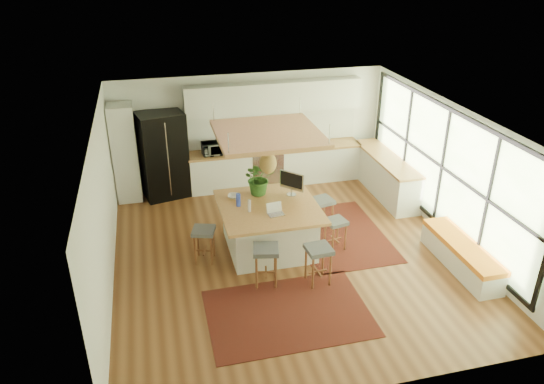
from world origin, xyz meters
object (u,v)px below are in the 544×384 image
object	(u,v)px
island	(269,227)
monitor	(292,183)
stool_near_left	(266,266)
stool_right_front	(335,232)
laptop	(276,209)
fridge	(164,158)
stool_right_back	(322,214)
stool_near_right	(318,265)
island_plant	(259,181)
stool_left_side	(204,244)
microwave	(213,147)

from	to	relation	value
island	monitor	xyz separation A→B (m)	(0.54, 0.33, 0.72)
stool_near_left	stool_right_front	bearing A→B (deg)	26.92
laptop	monitor	size ratio (longest dim) A/B	0.58
fridge	laptop	bearing A→B (deg)	-73.33
stool_near_left	stool_right_front	distance (m)	1.76
stool_right_front	stool_right_back	xyz separation A→B (m)	(-0.01, 0.78, 0.00)
stool_near_right	laptop	distance (m)	1.27
fridge	island_plant	distance (m)	2.92
stool_left_side	laptop	xyz separation A→B (m)	(1.31, -0.24, 0.70)
stool_near_left	island_plant	world-z (taller)	island_plant
stool_near_right	island_plant	size ratio (longest dim) A/B	1.05
stool_left_side	microwave	distance (m)	3.15
stool_near_left	stool_right_front	size ratio (longest dim) A/B	1.16
stool_near_left	stool_left_side	xyz separation A→B (m)	(-0.95, 0.98, 0.00)
stool_near_left	stool_left_side	size ratio (longest dim) A/B	1.08
microwave	stool_near_right	bearing A→B (deg)	-78.42
stool_left_side	microwave	bearing A→B (deg)	78.27
stool_right_back	microwave	bearing A→B (deg)	128.17
fridge	microwave	distance (m)	1.17
fridge	monitor	xyz separation A→B (m)	(2.34, -2.55, 0.26)
monitor	stool_left_side	bearing A→B (deg)	-118.70
fridge	island_plant	xyz separation A→B (m)	(1.74, -2.33, 0.27)
stool_right_front	stool_left_side	xyz separation A→B (m)	(-2.52, 0.18, 0.00)
laptop	island_plant	distance (m)	0.95
stool_right_front	laptop	bearing A→B (deg)	-177.01
stool_right_front	island_plant	size ratio (longest dim) A/B	0.91
stool_right_back	monitor	world-z (taller)	monitor
monitor	island	bearing A→B (deg)	-101.78
stool_right_front	stool_left_side	world-z (taller)	stool_left_side
laptop	microwave	distance (m)	3.32
stool_near_left	stool_near_right	size ratio (longest dim) A/B	1.02
stool_near_right	stool_right_front	size ratio (longest dim) A/B	1.15
island_plant	stool_right_back	bearing A→B (deg)	-3.75
stool_near_right	island_plant	xyz separation A→B (m)	(-0.62, 1.86, 0.84)
stool_near_left	stool_right_back	distance (m)	2.22
island	laptop	distance (m)	0.70
fridge	stool_left_side	bearing A→B (deg)	-92.78
island	microwave	world-z (taller)	microwave
stool_near_right	stool_right_front	xyz separation A→B (m)	(0.68, 0.99, 0.00)
stool_near_left	island_plant	xyz separation A→B (m)	(0.26, 1.67, 0.84)
stool_near_left	island_plant	size ratio (longest dim) A/B	1.06
island	stool_near_right	distance (m)	1.43
fridge	stool_right_back	world-z (taller)	fridge
stool_right_back	microwave	world-z (taller)	microwave
stool_left_side	monitor	bearing A→B (deg)	14.77
island	stool_right_back	distance (m)	1.33
fridge	stool_near_left	xyz separation A→B (m)	(1.48, -4.00, -0.57)
fridge	monitor	bearing A→B (deg)	-60.19
stool_left_side	laptop	world-z (taller)	laptop
monitor	stool_right_front	bearing A→B (deg)	3.70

